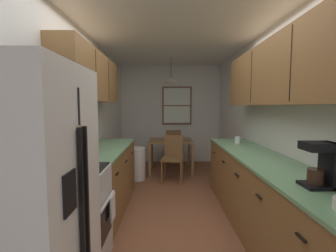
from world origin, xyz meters
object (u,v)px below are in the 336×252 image
at_px(table_serving_bowl, 174,139).
at_px(trash_bin, 137,164).
at_px(microwave_over_range, 52,81).
at_px(storage_canister, 86,152).
at_px(mug_by_coffeemaker, 238,140).
at_px(stove_range, 70,218).
at_px(refrigerator, 25,210).
at_px(dining_table, 171,145).
at_px(dining_chair_near, 173,156).
at_px(dining_chair_far, 173,146).
at_px(coffee_maker, 323,164).

bearing_deg(table_serving_bowl, trash_bin, -148.90).
xyz_separation_m(microwave_over_range, trash_bin, (0.41, 2.60, -1.38)).
bearing_deg(storage_canister, microwave_over_range, -102.81).
xyz_separation_m(mug_by_coffeemaker, table_serving_bowl, (-0.94, 1.47, -0.19)).
bearing_deg(storage_canister, stove_range, -89.33).
distance_m(refrigerator, storage_canister, 1.19).
bearing_deg(storage_canister, refrigerator, -88.18).
bearing_deg(microwave_over_range, trash_bin, 81.08).
height_order(microwave_over_range, storage_canister, microwave_over_range).
bearing_deg(microwave_over_range, dining_table, 70.70).
relative_size(dining_table, trash_bin, 1.46).
xyz_separation_m(stove_range, table_serving_bowl, (1.06, 3.06, 0.29)).
bearing_deg(trash_bin, table_serving_bowl, 31.10).
distance_m(refrigerator, dining_chair_near, 3.39).
bearing_deg(microwave_over_range, dining_chair_near, 65.98).
xyz_separation_m(dining_chair_far, mug_by_coffeemaker, (0.96, -2.15, 0.45)).
height_order(dining_table, table_serving_bowl, table_serving_bowl).
bearing_deg(mug_by_coffeemaker, table_serving_bowl, 122.69).
height_order(dining_chair_far, storage_canister, storage_canister).
relative_size(microwave_over_range, trash_bin, 0.95).
bearing_deg(microwave_over_range, storage_canister, 77.19).
relative_size(dining_table, storage_canister, 5.77).
distance_m(refrigerator, table_serving_bowl, 3.91).
distance_m(stove_range, trash_bin, 2.62).
relative_size(trash_bin, storage_canister, 3.94).
bearing_deg(mug_by_coffeemaker, refrigerator, -130.63).
xyz_separation_m(stove_range, trash_bin, (0.29, 2.60, -0.15)).
bearing_deg(refrigerator, dining_table, 76.09).
distance_m(mug_by_coffeemaker, table_serving_bowl, 1.76).
bearing_deg(storage_canister, dining_table, 69.59).
xyz_separation_m(microwave_over_range, table_serving_bowl, (1.17, 3.06, -0.94)).
xyz_separation_m(dining_table, table_serving_bowl, (0.08, -0.07, 0.14)).
height_order(refrigerator, microwave_over_range, microwave_over_range).
distance_m(refrigerator, stove_range, 0.81).
height_order(dining_chair_near, trash_bin, dining_chair_near).
distance_m(microwave_over_range, dining_chair_near, 3.01).
height_order(dining_table, dining_chair_far, dining_chair_far).
bearing_deg(coffee_maker, storage_canister, 156.09).
bearing_deg(storage_canister, dining_chair_far, 72.18).
bearing_deg(trash_bin, dining_chair_far, 56.72).
relative_size(microwave_over_range, mug_by_coffeemaker, 5.17).
distance_m(dining_table, dining_chair_far, 0.63).
bearing_deg(coffee_maker, refrigerator, -171.61).
xyz_separation_m(storage_canister, coffee_maker, (2.01, -0.89, 0.09)).
height_order(microwave_over_range, dining_table, microwave_over_range).
height_order(dining_chair_far, table_serving_bowl, dining_chair_far).
bearing_deg(microwave_over_range, dining_chair_far, 72.80).
bearing_deg(mug_by_coffeemaker, dining_chair_near, 136.84).
relative_size(storage_canister, coffee_maker, 0.50).
height_order(coffee_maker, mug_by_coffeemaker, coffee_maker).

